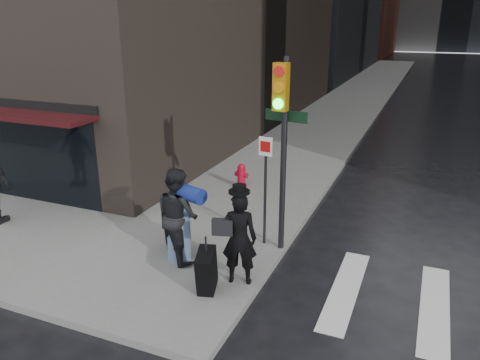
# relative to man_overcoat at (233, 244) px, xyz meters

# --- Properties ---
(ground) EXTENTS (140.00, 140.00, 0.00)m
(ground) POSITION_rel_man_overcoat_xyz_m (-1.51, -0.13, -0.99)
(ground) COLOR black
(ground) RESTS_ON ground
(sidewalk_left) EXTENTS (4.00, 50.00, 0.15)m
(sidewalk_left) POSITION_rel_man_overcoat_xyz_m (-1.51, 26.87, -0.92)
(sidewalk_left) COLOR slate
(sidewalk_left) RESTS_ON ground
(man_overcoat) EXTENTS (1.03, 1.23, 2.01)m
(man_overcoat) POSITION_rel_man_overcoat_xyz_m (0.00, 0.00, 0.00)
(man_overcoat) COLOR black
(man_overcoat) RESTS_ON ground
(man_jeans) EXTENTS (1.33, 1.24, 1.98)m
(man_jeans) POSITION_rel_man_overcoat_xyz_m (-1.42, 0.48, 0.15)
(man_jeans) COLOR black
(man_jeans) RESTS_ON ground
(traffic_light) EXTENTS (1.02, 0.52, 4.09)m
(traffic_light) POSITION_rel_man_overcoat_xyz_m (0.34, 1.68, 1.80)
(traffic_light) COLOR black
(traffic_light) RESTS_ON ground
(fire_hydrant) EXTENTS (0.42, 0.32, 0.73)m
(fire_hydrant) POSITION_rel_man_overcoat_xyz_m (-1.88, 4.99, -0.51)
(fire_hydrant) COLOR #AF0A22
(fire_hydrant) RESTS_ON ground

